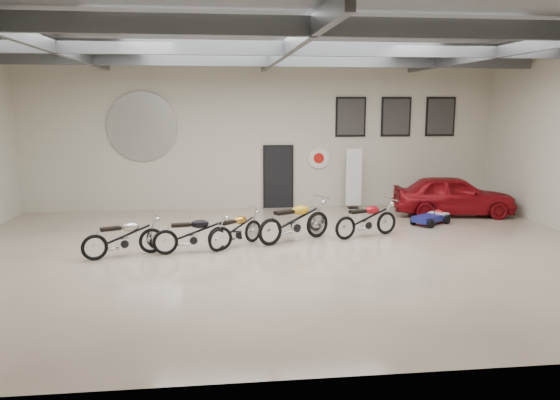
{
  "coord_description": "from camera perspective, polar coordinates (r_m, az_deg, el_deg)",
  "views": [
    {
      "loc": [
        -1.62,
        -12.48,
        3.51
      ],
      "look_at": [
        0.0,
        1.2,
        1.1
      ],
      "focal_mm": 35.0,
      "sensor_mm": 36.0,
      "label": 1
    }
  ],
  "objects": [
    {
      "name": "poster_mid",
      "position": [
        19.46,
        12.02,
        8.5
      ],
      "size": [
        1.05,
        0.08,
        1.35
      ],
      "primitive_type": null,
      "color": "black",
      "rests_on": "back_wall"
    },
    {
      "name": "motorcycle_red",
      "position": [
        14.8,
        9.02,
        -1.93
      ],
      "size": [
        2.02,
        1.25,
        1.01
      ],
      "primitive_type": null,
      "rotation": [
        0.0,
        0.0,
        0.37
      ],
      "color": "silver",
      "rests_on": "floor"
    },
    {
      "name": "door",
      "position": [
        18.71,
        -0.18,
        2.37
      ],
      "size": [
        0.92,
        0.08,
        2.1
      ],
      "primitive_type": "cube",
      "color": "black",
      "rests_on": "back_wall"
    },
    {
      "name": "floor",
      "position": [
        13.07,
        0.62,
        -5.66
      ],
      "size": [
        16.0,
        12.0,
        0.01
      ],
      "primitive_type": "cube",
      "color": "#BCA790",
      "rests_on": "ground"
    },
    {
      "name": "ceiling",
      "position": [
        12.67,
        0.66,
        16.67
      ],
      "size": [
        16.0,
        12.0,
        0.01
      ],
      "primitive_type": "cube",
      "color": "slate",
      "rests_on": "back_wall"
    },
    {
      "name": "vintage_car",
      "position": [
        18.35,
        17.66,
        0.48
      ],
      "size": [
        2.1,
        3.99,
        1.29
      ],
      "primitive_type": "imported",
      "rotation": [
        0.0,
        0.0,
        1.41
      ],
      "color": "maroon",
      "rests_on": "floor"
    },
    {
      "name": "motorcycle_silver",
      "position": [
        13.24,
        -16.06,
        -3.67
      ],
      "size": [
        1.95,
        1.25,
        0.97
      ],
      "primitive_type": null,
      "rotation": [
        0.0,
        0.0,
        0.39
      ],
      "color": "silver",
      "rests_on": "floor"
    },
    {
      "name": "go_kart",
      "position": [
        16.87,
        15.69,
        -1.52
      ],
      "size": [
        1.61,
        1.4,
        0.54
      ],
      "primitive_type": null,
      "rotation": [
        0.0,
        0.0,
        0.61
      ],
      "color": "navy",
      "rests_on": "floor"
    },
    {
      "name": "banner_stand",
      "position": [
        18.74,
        7.71,
        2.13
      ],
      "size": [
        0.55,
        0.23,
        1.99
      ],
      "primitive_type": null,
      "rotation": [
        0.0,
        0.0,
        0.02
      ],
      "color": "white",
      "rests_on": "floor"
    },
    {
      "name": "motorcycle_gold",
      "position": [
        13.67,
        -4.64,
        -3.0
      ],
      "size": [
        1.68,
        1.6,
        0.92
      ],
      "primitive_type": null,
      "rotation": [
        0.0,
        0.0,
        0.74
      ],
      "color": "silver",
      "rests_on": "floor"
    },
    {
      "name": "ceiling_beams",
      "position": [
        12.65,
        0.66,
        15.55
      ],
      "size": [
        15.8,
        11.8,
        0.32
      ],
      "primitive_type": null,
      "color": "#505357",
      "rests_on": "ceiling"
    },
    {
      "name": "motorcycle_yellow",
      "position": [
        14.13,
        1.52,
        -2.12
      ],
      "size": [
        2.23,
        1.61,
        1.13
      ],
      "primitive_type": null,
      "rotation": [
        0.0,
        0.0,
        0.49
      ],
      "color": "silver",
      "rests_on": "floor"
    },
    {
      "name": "motorcycle_black",
      "position": [
        13.23,
        -9.09,
        -3.42
      ],
      "size": [
        1.94,
        0.88,
        0.97
      ],
      "primitive_type": null,
      "rotation": [
        0.0,
        0.0,
        0.17
      ],
      "color": "silver",
      "rests_on": "floor"
    },
    {
      "name": "poster_left",
      "position": [
        19.01,
        7.4,
        8.61
      ],
      "size": [
        1.05,
        0.08,
        1.35
      ],
      "primitive_type": null,
      "color": "black",
      "rests_on": "back_wall"
    },
    {
      "name": "poster_right",
      "position": [
        20.03,
        16.41,
        8.35
      ],
      "size": [
        1.05,
        0.08,
        1.35
      ],
      "primitive_type": null,
      "color": "black",
      "rests_on": "back_wall"
    },
    {
      "name": "back_wall",
      "position": [
        18.58,
        -1.75,
        6.8
      ],
      "size": [
        16.0,
        0.02,
        5.0
      ],
      "primitive_type": "cube",
      "color": "beige",
      "rests_on": "floor"
    },
    {
      "name": "logo_plaque",
      "position": [
        18.6,
        -14.22,
        7.44
      ],
      "size": [
        2.3,
        0.06,
        1.16
      ],
      "primitive_type": null,
      "color": "silver",
      "rests_on": "back_wall"
    },
    {
      "name": "oil_sign",
      "position": [
        18.85,
        4.06,
        4.39
      ],
      "size": [
        0.72,
        0.1,
        0.72
      ],
      "primitive_type": null,
      "color": "white",
      "rests_on": "back_wall"
    }
  ]
}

